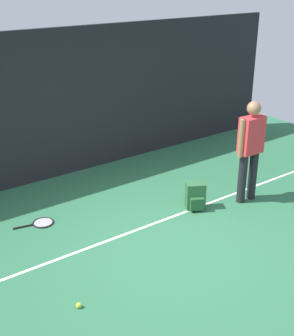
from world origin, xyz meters
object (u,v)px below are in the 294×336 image
tennis_racket (41,223)px  tennis_ball_near_player (79,305)px  tennis_player (250,146)px  backpack (195,197)px

tennis_racket → tennis_ball_near_player: bearing=-90.7°
tennis_player → backpack: size_ratio=3.86×
tennis_player → tennis_ball_near_player: tennis_player is taller
tennis_racket → backpack: (2.23, -1.01, 0.20)m
tennis_racket → tennis_ball_near_player: 2.08m
tennis_player → tennis_ball_near_player: bearing=-166.3°
tennis_ball_near_player → tennis_player: bearing=12.0°
tennis_player → backpack: 1.20m
tennis_racket → backpack: size_ratio=1.44×
backpack → tennis_ball_near_player: 2.87m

